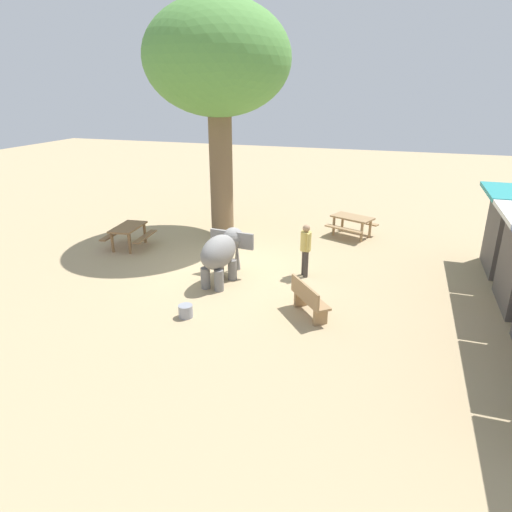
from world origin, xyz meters
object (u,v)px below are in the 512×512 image
shade_tree_main (218,62)px  wooden_bench (308,298)px  feed_bucket (186,311)px  picnic_table_near (128,231)px  picnic_table_far (352,222)px  elephant (222,251)px  person_handler (306,246)px

shade_tree_main → wooden_bench: 9.20m
feed_bucket → shade_tree_main: bearing=-165.8°
picnic_table_near → picnic_table_far: 8.26m
picnic_table_far → feed_bucket: bearing=-88.8°
elephant → shade_tree_main: (-4.28, -1.73, 5.24)m
wooden_bench → feed_bucket: 3.07m
elephant → picnic_table_near: elephant is taller
shade_tree_main → feed_bucket: (6.63, 1.68, -6.01)m
elephant → picnic_table_far: bearing=-24.3°
wooden_bench → picnic_table_near: size_ratio=0.82×
elephant → picnic_table_near: bearing=73.5°
person_handler → feed_bucket: person_handler is taller
wooden_bench → shade_tree_main: bearing=179.9°
elephant → feed_bucket: bearing=-175.8°
elephant → person_handler: (-1.12, 2.22, 0.02)m
picnic_table_near → picnic_table_far: same height
person_handler → feed_bucket: (3.47, -2.27, -0.79)m
person_handler → picnic_table_near: 6.53m
picnic_table_near → picnic_table_far: (-3.70, 7.39, 0.00)m
elephant → feed_bucket: (2.35, -0.05, -0.77)m
person_handler → shade_tree_main: 7.27m
elephant → picnic_table_near: 4.63m
wooden_bench → feed_bucket: (1.02, -2.88, -0.31)m
elephant → shade_tree_main: bearing=27.4°
shade_tree_main → wooden_bench: (5.61, 4.56, -5.69)m
shade_tree_main → feed_bucket: size_ratio=22.87×
shade_tree_main → picnic_table_far: size_ratio=4.19×
picnic_table_far → picnic_table_near: bearing=-130.1°
elephant → picnic_table_far: 6.27m
shade_tree_main → wooden_bench: size_ratio=6.15×
picnic_table_far → feed_bucket: picnic_table_far is taller
elephant → shade_tree_main: size_ratio=0.26×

